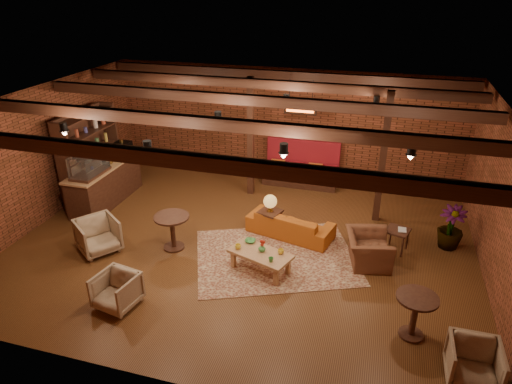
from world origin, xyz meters
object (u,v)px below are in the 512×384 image
(round_table_left, at_px, (172,227))
(armchair_right, at_px, (369,244))
(round_table_right, at_px, (415,310))
(plant_tall, at_px, (460,186))
(side_table_book, at_px, (398,231))
(sofa, at_px, (290,224))
(coffee_table, at_px, (260,254))
(armchair_far, at_px, (474,362))
(armchair_b, at_px, (116,289))
(side_table_lamp, at_px, (270,204))
(armchair_a, at_px, (98,234))

(round_table_left, relative_size, armchair_right, 0.79)
(round_table_right, height_order, plant_tall, plant_tall)
(side_table_book, relative_size, round_table_right, 0.72)
(side_table_book, height_order, round_table_right, round_table_right)
(round_table_right, bearing_deg, sofa, 134.93)
(coffee_table, relative_size, armchair_right, 1.39)
(round_table_left, relative_size, armchair_far, 1.07)
(armchair_b, xyz_separation_m, plant_tall, (5.96, 3.79, 1.13))
(armchair_far, height_order, plant_tall, plant_tall)
(round_table_right, xyz_separation_m, armchair_far, (0.82, -0.75, -0.16))
(armchair_right, distance_m, armchair_far, 3.22)
(armchair_b, height_order, side_table_book, armchair_b)
(side_table_book, bearing_deg, side_table_lamp, -179.22)
(sofa, relative_size, coffee_table, 1.42)
(coffee_table, relative_size, round_table_right, 1.74)
(armchair_right, bearing_deg, plant_tall, -68.85)
(armchair_far, bearing_deg, round_table_left, 159.54)
(round_table_left, height_order, plant_tall, plant_tall)
(armchair_a, height_order, armchair_right, armchair_right)
(armchair_b, relative_size, armchair_right, 0.72)
(armchair_b, height_order, armchair_far, armchair_far)
(sofa, xyz_separation_m, armchair_far, (3.47, -3.41, 0.08))
(plant_tall, bearing_deg, armchair_far, -90.00)
(coffee_table, bearing_deg, armchair_a, -175.82)
(armchair_b, distance_m, side_table_book, 5.88)
(round_table_left, bearing_deg, round_table_right, -15.57)
(side_table_lamp, xyz_separation_m, armchair_far, (3.95, -3.36, -0.38))
(plant_tall, bearing_deg, coffee_table, -151.98)
(sofa, distance_m, coffee_table, 1.58)
(armchair_b, bearing_deg, side_table_book, 44.74)
(armchair_b, height_order, plant_tall, plant_tall)
(armchair_right, height_order, round_table_right, armchair_right)
(armchair_a, bearing_deg, sofa, -28.40)
(coffee_table, bearing_deg, sofa, 79.31)
(armchair_b, bearing_deg, side_table_lamp, 68.85)
(sofa, height_order, side_table_book, sofa)
(side_table_lamp, height_order, armchair_b, side_table_lamp)
(armchair_b, xyz_separation_m, round_table_right, (5.13, 0.68, 0.17))
(armchair_a, height_order, plant_tall, plant_tall)
(round_table_right, bearing_deg, coffee_table, 159.33)
(armchair_a, bearing_deg, round_table_left, -33.51)
(round_table_left, xyz_separation_m, plant_tall, (5.83, 1.72, 0.95))
(armchair_b, relative_size, plant_tall, 0.24)
(sofa, height_order, armchair_far, armchair_far)
(side_table_lamp, height_order, armchair_far, side_table_lamp)
(round_table_left, height_order, armchair_a, armchair_a)
(armchair_b, relative_size, round_table_right, 0.90)
(round_table_left, height_order, armchair_right, armchair_right)
(round_table_left, bearing_deg, armchair_right, 8.26)
(side_table_lamp, xyz_separation_m, round_table_right, (3.12, -2.61, -0.21))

